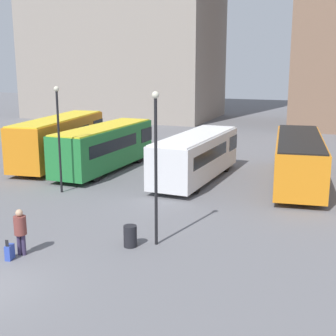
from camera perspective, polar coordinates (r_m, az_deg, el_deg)
name	(u,v)px	position (r m, az deg, el deg)	size (l,w,h in m)	color
bus_0	(60,139)	(33.81, -13.02, 3.52)	(3.72, 10.56, 3.24)	orange
bus_1	(105,146)	(31.16, -7.66, 2.65)	(2.77, 9.58, 2.93)	#237A38
bus_2	(196,155)	(28.35, 3.49, 1.56)	(2.98, 9.25, 2.77)	silver
bus_3	(299,158)	(28.45, 15.63, 1.19)	(3.87, 10.89, 2.79)	orange
traveler	(20,228)	(18.17, -17.57, -6.99)	(0.54, 0.54, 1.77)	#382D4C
suitcase	(10,252)	(18.17, -18.74, -9.68)	(0.29, 0.45, 0.80)	#334CB2
lamp_post_1	(59,131)	(25.82, -13.19, 4.39)	(0.28, 0.28, 5.78)	black
lamp_post_2	(156,157)	(17.67, -1.49, 1.30)	(0.28, 0.28, 5.98)	black
trash_bin	(130,236)	(18.37, -4.63, -8.28)	(0.52, 0.52, 0.85)	black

